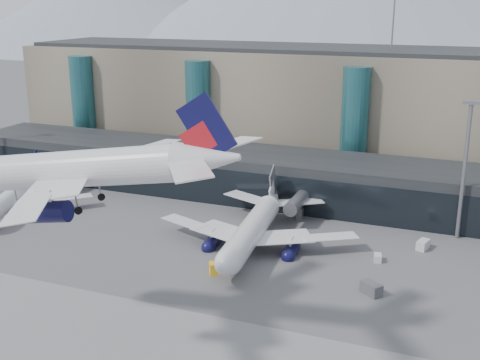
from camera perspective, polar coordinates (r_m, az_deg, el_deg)
name	(u,v)px	position (r m, az deg, el deg)	size (l,w,h in m)	color
ground	(200,334)	(82.09, -3.78, -14.39)	(900.00, 900.00, 0.00)	#515154
concourse	(314,181)	(130.34, 7.02, -0.11)	(170.00, 27.00, 10.00)	black
terminal_main	(257,103)	(165.31, 1.59, 7.31)	(130.00, 30.00, 31.00)	gray
teal_towers	(273,121)	(147.46, 3.12, 5.58)	(116.40, 19.40, 46.00)	#235B62
lightmast_mid	(465,163)	(114.78, 20.56, 1.52)	(3.00, 1.20, 25.60)	slate
hero_jet	(102,159)	(71.79, -12.96, 1.96)	(38.07, 38.68, 12.49)	silver
jet_parked_left	(17,188)	(135.81, -20.37, -0.74)	(31.93, 33.84, 10.87)	silver
jet_parked_mid	(256,218)	(108.68, 1.56, -3.58)	(38.50, 38.13, 12.45)	silver
veh_a	(4,211)	(132.76, -21.47, -2.73)	(3.08, 1.73, 1.73)	silver
veh_c	(371,289)	(93.50, 12.33, -10.02)	(3.33, 1.76, 1.85)	#4C4B50
veh_d	(423,245)	(111.73, 16.96, -5.89)	(2.90, 1.55, 1.66)	silver
veh_f	(28,184)	(148.92, -19.44, -0.39)	(3.81, 2.02, 2.13)	#4C4B50
veh_g	(378,258)	(104.91, 12.92, -7.20)	(2.08, 1.21, 1.21)	silver
veh_h	(220,268)	(97.91, -1.88, -8.33)	(3.45, 1.82, 1.91)	yellow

